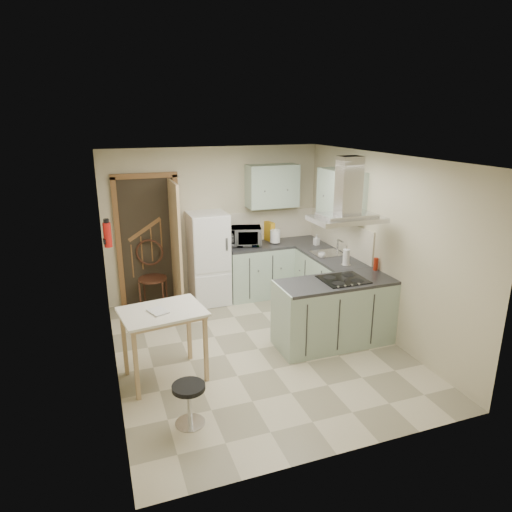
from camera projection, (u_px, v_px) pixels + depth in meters
name	position (u px, v px, depth m)	size (l,w,h in m)	color
floor	(258.00, 349.00, 6.06)	(4.20, 4.20, 0.00)	#C2B697
ceiling	(259.00, 158.00, 5.32)	(4.20, 4.20, 0.00)	silver
back_wall	(215.00, 223.00, 7.58)	(3.60, 3.60, 0.00)	#C1B796
left_wall	(108.00, 276.00, 5.11)	(4.20, 4.20, 0.00)	#C1B796
right_wall	(381.00, 246.00, 6.28)	(4.20, 4.20, 0.00)	#C1B796
doorway	(149.00, 241.00, 7.25)	(1.10, 0.12, 2.10)	brown
fridge	(209.00, 258.00, 7.39)	(0.60, 0.60, 1.50)	white
counter_back	(258.00, 270.00, 7.76)	(1.08, 0.60, 0.90)	#9EB2A0
counter_right	(321.00, 277.00, 7.43)	(0.60, 1.95, 0.90)	#9EB2A0
splashback	(269.00, 225.00, 7.91)	(1.68, 0.02, 0.50)	beige
wall_cabinet_back	(272.00, 186.00, 7.55)	(0.85, 0.35, 0.70)	#9EB2A0
wall_cabinet_right	(341.00, 194.00, 6.80)	(0.35, 0.90, 0.70)	#9EB2A0
peninsula	(335.00, 312.00, 6.10)	(1.55, 0.65, 0.90)	#9EB2A0
hob	(343.00, 279.00, 6.00)	(0.58, 0.50, 0.01)	black
extractor_hood	(347.00, 219.00, 5.76)	(0.90, 0.55, 0.10)	silver
sink	(327.00, 253.00, 7.13)	(0.45, 0.40, 0.01)	silver
fire_extinguisher	(107.00, 235.00, 5.86)	(0.10, 0.10, 0.32)	#B2140F
drop_leaf_table	(165.00, 345.00, 5.28)	(0.92, 0.69, 0.86)	tan
bentwood_chair	(153.00, 279.00, 7.20)	(0.45, 0.45, 1.00)	#4D3519
stool	(189.00, 404.00, 4.53)	(0.33, 0.33, 0.44)	black
microwave	(244.00, 236.00, 7.56)	(0.55, 0.37, 0.31)	black
kettle	(275.00, 236.00, 7.67)	(0.17, 0.17, 0.25)	white
cereal_box	(269.00, 231.00, 7.83)	(0.09, 0.22, 0.33)	gold
soap_bottle	(317.00, 240.00, 7.58)	(0.08, 0.08, 0.18)	#B0B1BD
paper_towel	(346.00, 257.00, 6.55)	(0.10, 0.10, 0.25)	silver
cup	(322.00, 255.00, 6.91)	(0.11, 0.11, 0.08)	silver
red_bottle	(376.00, 264.00, 6.35)	(0.06, 0.06, 0.18)	#A3240E
book	(151.00, 310.00, 5.04)	(0.17, 0.24, 0.11)	#923047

